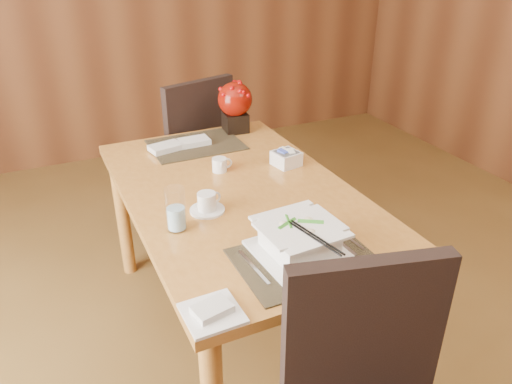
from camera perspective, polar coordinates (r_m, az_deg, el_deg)
name	(u,v)px	position (r m, az deg, el deg)	size (l,w,h in m)	color
dining_table	(239,211)	(2.13, -1.92, -2.14)	(0.90, 1.50, 0.75)	#B67732
placemat_near	(305,259)	(1.67, 5.60, -7.67)	(0.45, 0.33, 0.01)	black
placemat_far	(196,145)	(2.56, -6.86, 5.39)	(0.45, 0.33, 0.01)	black
soup_setting	(299,240)	(1.66, 4.99, -5.50)	(0.30, 0.30, 0.12)	white
coffee_cup	(207,204)	(1.93, -5.63, -1.32)	(0.14, 0.14, 0.08)	white
water_glass	(176,209)	(1.80, -9.17, -1.97)	(0.07, 0.07, 0.17)	white
creamer_jug	(219,165)	(2.25, -4.20, 3.12)	(0.09, 0.09, 0.06)	white
sugar_caddy	(286,158)	(2.31, 3.48, 3.85)	(0.11, 0.11, 0.07)	white
berry_decor	(235,104)	(2.68, -2.41, 10.03)	(0.18, 0.18, 0.27)	black
napkins_far	(182,144)	(2.53, -8.46, 5.45)	(0.30, 0.11, 0.03)	silver
bread_plate	(212,313)	(1.45, -5.02, -13.66)	(0.16, 0.16, 0.01)	white
far_chair	(190,149)	(3.02, -7.55, 4.94)	(0.57, 0.57, 0.99)	black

